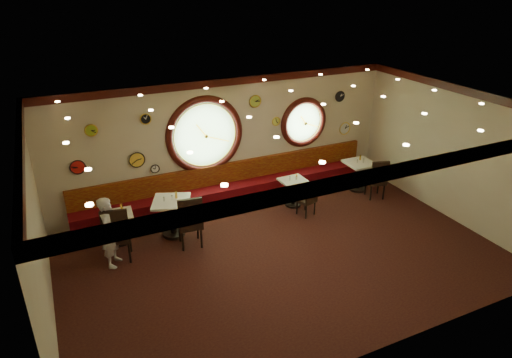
{
  "coord_description": "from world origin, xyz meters",
  "views": [
    {
      "loc": [
        -3.97,
        -7.14,
        5.51
      ],
      "look_at": [
        -0.24,
        0.8,
        1.5
      ],
      "focal_mm": 32.0,
      "sensor_mm": 36.0,
      "label": 1
    }
  ],
  "objects_px": {
    "chair_c": "(309,196)",
    "condiment_a_bottle": "(122,208)",
    "condiment_b_salt": "(164,199)",
    "condiment_d_pepper": "(363,161)",
    "condiment_c_salt": "(290,178)",
    "condiment_b_bottle": "(176,195)",
    "chair_b": "(190,219)",
    "table_c": "(294,190)",
    "table_a": "(119,225)",
    "condiment_b_pepper": "(172,198)",
    "condiment_d_salt": "(357,161)",
    "table_d": "(359,172)",
    "table_b": "(172,213)",
    "chair_a": "(116,231)",
    "condiment_a_pepper": "(120,213)",
    "waiter": "(110,232)",
    "condiment_d_bottle": "(360,158)",
    "condiment_a_salt": "(111,212)",
    "chair_d": "(378,177)",
    "condiment_c_bottle": "(296,177)",
    "condiment_c_pepper": "(296,178)"
  },
  "relations": [
    {
      "from": "table_b",
      "to": "table_c",
      "type": "height_order",
      "value": "table_b"
    },
    {
      "from": "table_c",
      "to": "chair_b",
      "type": "height_order",
      "value": "chair_b"
    },
    {
      "from": "chair_d",
      "to": "condiment_b_pepper",
      "type": "relative_size",
      "value": 6.12
    },
    {
      "from": "table_d",
      "to": "condiment_a_pepper",
      "type": "distance_m",
      "value": 6.35
    },
    {
      "from": "condiment_a_salt",
      "to": "condiment_a_bottle",
      "type": "bearing_deg",
      "value": -1.0
    },
    {
      "from": "table_a",
      "to": "condiment_d_salt",
      "type": "height_order",
      "value": "condiment_d_salt"
    },
    {
      "from": "chair_b",
      "to": "condiment_b_pepper",
      "type": "bearing_deg",
      "value": 112.99
    },
    {
      "from": "condiment_d_salt",
      "to": "condiment_a_pepper",
      "type": "height_order",
      "value": "condiment_d_salt"
    },
    {
      "from": "chair_c",
      "to": "condiment_b_pepper",
      "type": "height_order",
      "value": "condiment_b_pepper"
    },
    {
      "from": "chair_c",
      "to": "condiment_a_bottle",
      "type": "xyz_separation_m",
      "value": [
        -4.29,
        0.81,
        0.26
      ]
    },
    {
      "from": "chair_b",
      "to": "condiment_d_salt",
      "type": "distance_m",
      "value": 5.02
    },
    {
      "from": "table_c",
      "to": "table_a",
      "type": "bearing_deg",
      "value": 178.85
    },
    {
      "from": "table_a",
      "to": "condiment_d_salt",
      "type": "distance_m",
      "value": 6.34
    },
    {
      "from": "condiment_a_salt",
      "to": "condiment_b_salt",
      "type": "bearing_deg",
      "value": -12.62
    },
    {
      "from": "table_b",
      "to": "condiment_a_bottle",
      "type": "distance_m",
      "value": 1.1
    },
    {
      "from": "chair_c",
      "to": "condiment_d_bottle",
      "type": "height_order",
      "value": "condiment_d_bottle"
    },
    {
      "from": "table_b",
      "to": "condiment_b_bottle",
      "type": "distance_m",
      "value": 0.44
    },
    {
      "from": "chair_d",
      "to": "condiment_a_pepper",
      "type": "bearing_deg",
      "value": -170.2
    },
    {
      "from": "chair_c",
      "to": "chair_b",
      "type": "bearing_deg",
      "value": 166.05
    },
    {
      "from": "table_d",
      "to": "condiment_a_salt",
      "type": "height_order",
      "value": "table_d"
    },
    {
      "from": "condiment_c_salt",
      "to": "condiment_b_pepper",
      "type": "height_order",
      "value": "condiment_b_pepper"
    },
    {
      "from": "condiment_a_pepper",
      "to": "condiment_c_salt",
      "type": "bearing_deg",
      "value": 0.12
    },
    {
      "from": "condiment_b_bottle",
      "to": "waiter",
      "type": "relative_size",
      "value": 0.11
    },
    {
      "from": "condiment_b_salt",
      "to": "condiment_c_bottle",
      "type": "height_order",
      "value": "condiment_b_salt"
    },
    {
      "from": "table_a",
      "to": "condiment_c_pepper",
      "type": "xyz_separation_m",
      "value": [
        4.41,
        -0.08,
        0.31
      ]
    },
    {
      "from": "table_d",
      "to": "condiment_a_bottle",
      "type": "xyz_separation_m",
      "value": [
        -6.29,
        0.12,
        0.28
      ]
    },
    {
      "from": "condiment_d_bottle",
      "to": "table_a",
      "type": "bearing_deg",
      "value": -179.12
    },
    {
      "from": "condiment_a_pepper",
      "to": "condiment_b_pepper",
      "type": "height_order",
      "value": "condiment_b_pepper"
    },
    {
      "from": "condiment_a_bottle",
      "to": "condiment_c_bottle",
      "type": "bearing_deg",
      "value": -2.06
    },
    {
      "from": "condiment_b_salt",
      "to": "condiment_b_pepper",
      "type": "height_order",
      "value": "condiment_b_pepper"
    },
    {
      "from": "condiment_b_salt",
      "to": "chair_a",
      "type": "bearing_deg",
      "value": -153.04
    },
    {
      "from": "table_d",
      "to": "condiment_b_pepper",
      "type": "height_order",
      "value": "condiment_b_pepper"
    },
    {
      "from": "condiment_a_salt",
      "to": "condiment_a_pepper",
      "type": "height_order",
      "value": "condiment_a_pepper"
    },
    {
      "from": "table_b",
      "to": "condiment_c_bottle",
      "type": "height_order",
      "value": "table_b"
    },
    {
      "from": "condiment_c_bottle",
      "to": "condiment_b_pepper",
      "type": "bearing_deg",
      "value": -178.01
    },
    {
      "from": "chair_a",
      "to": "condiment_c_salt",
      "type": "bearing_deg",
      "value": 21.72
    },
    {
      "from": "table_b",
      "to": "condiment_b_pepper",
      "type": "distance_m",
      "value": 0.38
    },
    {
      "from": "chair_b",
      "to": "condiment_b_salt",
      "type": "distance_m",
      "value": 0.82
    },
    {
      "from": "condiment_b_bottle",
      "to": "chair_c",
      "type": "bearing_deg",
      "value": -10.67
    },
    {
      "from": "table_c",
      "to": "condiment_d_bottle",
      "type": "relative_size",
      "value": 5.04
    },
    {
      "from": "condiment_b_salt",
      "to": "condiment_a_pepper",
      "type": "distance_m",
      "value": 0.97
    },
    {
      "from": "condiment_c_salt",
      "to": "condiment_d_salt",
      "type": "xyz_separation_m",
      "value": [
        2.08,
        0.01,
        0.1
      ]
    },
    {
      "from": "table_b",
      "to": "chair_a",
      "type": "distance_m",
      "value": 1.42
    },
    {
      "from": "condiment_c_salt",
      "to": "condiment_b_bottle",
      "type": "xyz_separation_m",
      "value": [
        -2.95,
        -0.09,
        0.21
      ]
    },
    {
      "from": "condiment_b_bottle",
      "to": "condiment_c_salt",
      "type": "bearing_deg",
      "value": 1.76
    },
    {
      "from": "condiment_a_bottle",
      "to": "condiment_c_bottle",
      "type": "height_order",
      "value": "condiment_a_bottle"
    },
    {
      "from": "chair_c",
      "to": "condiment_d_salt",
      "type": "xyz_separation_m",
      "value": [
        1.91,
        0.69,
        0.33
      ]
    },
    {
      "from": "condiment_b_salt",
      "to": "condiment_d_pepper",
      "type": "distance_m",
      "value": 5.47
    },
    {
      "from": "table_b",
      "to": "condiment_a_salt",
      "type": "bearing_deg",
      "value": 167.15
    },
    {
      "from": "condiment_a_salt",
      "to": "condiment_d_pepper",
      "type": "relative_size",
      "value": 0.87
    }
  ]
}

